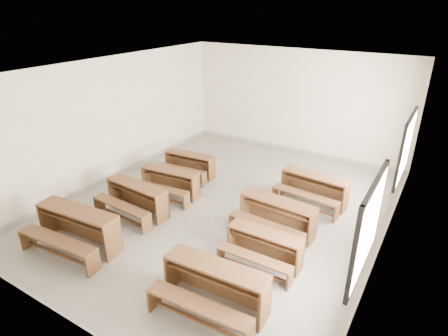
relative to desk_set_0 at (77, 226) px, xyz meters
The scene contains 9 objects.
room 3.72m from the desk_set_0, 58.64° to the left, with size 8.50×8.50×3.20m.
desk_set_0 is the anchor object (origin of this frame).
desk_set_1 1.55m from the desk_set_0, 86.84° to the left, with size 1.64×0.93×0.71m.
desk_set_2 2.64m from the desk_set_0, 86.30° to the left, with size 1.56×0.92×0.67m.
desk_set_3 3.80m from the desk_set_0, 91.32° to the left, with size 1.46×0.84×0.63m.
desk_set_4 3.17m from the desk_set_0, ahead, with size 1.75×0.97×0.77m.
desk_set_5 3.64m from the desk_set_0, 23.55° to the left, with size 1.41×0.74×0.63m.
desk_set_6 4.00m from the desk_set_0, 38.83° to the left, with size 1.66×0.93×0.73m.
desk_set_7 5.30m from the desk_set_0, 50.76° to the left, with size 1.67×0.98×0.72m.
Camera 1 is at (4.05, -6.59, 4.49)m, focal length 30.00 mm.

